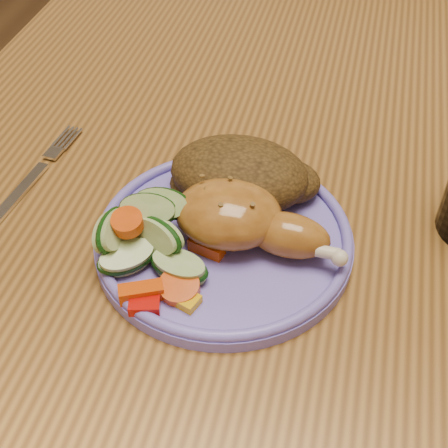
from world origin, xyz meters
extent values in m
cube|color=brown|center=(0.00, 0.00, 0.73)|extent=(0.90, 1.40, 0.04)
cube|color=brown|center=(-0.39, 0.64, 0.35)|extent=(0.06, 0.06, 0.71)
cube|color=#4C2D16|center=(0.00, 0.55, 0.43)|extent=(0.42, 0.42, 0.04)
cylinder|color=#4C2D16|center=(-0.18, 0.37, 0.21)|extent=(0.04, 0.04, 0.41)
cylinder|color=#4C2D16|center=(-0.18, 0.73, 0.21)|extent=(0.04, 0.04, 0.41)
cylinder|color=#4C2D16|center=(0.18, 0.37, 0.21)|extent=(0.04, 0.04, 0.41)
cylinder|color=#4C2D16|center=(0.18, 0.73, 0.21)|extent=(0.04, 0.04, 0.41)
cylinder|color=#6C5EC9|center=(-0.08, -0.15, 0.76)|extent=(0.23, 0.23, 0.01)
torus|color=#6C5EC9|center=(-0.08, -0.15, 0.77)|extent=(0.23, 0.23, 0.01)
ellipsoid|color=#A36422|center=(-0.08, -0.14, 0.79)|extent=(0.10, 0.08, 0.05)
ellipsoid|color=#A36422|center=(-0.03, -0.15, 0.78)|extent=(0.08, 0.04, 0.04)
sphere|color=beige|center=(0.02, -0.17, 0.78)|extent=(0.01, 0.01, 0.01)
ellipsoid|color=#493112|center=(-0.08, -0.09, 0.79)|extent=(0.13, 0.10, 0.06)
ellipsoid|color=#493112|center=(-0.04, -0.08, 0.78)|extent=(0.07, 0.05, 0.04)
ellipsoid|color=#493112|center=(-0.12, -0.10, 0.77)|extent=(0.05, 0.05, 0.03)
cube|color=#A50A05|center=(-0.13, -0.24, 0.77)|extent=(0.03, 0.03, 0.01)
cube|color=#E5A507|center=(-0.09, -0.23, 0.77)|extent=(0.02, 0.02, 0.01)
cube|color=#DA4607|center=(-0.09, -0.17, 0.77)|extent=(0.03, 0.02, 0.01)
cylinder|color=#DA4607|center=(-0.16, -0.18, 0.80)|extent=(0.03, 0.03, 0.02)
cylinder|color=#DA4607|center=(-0.10, -0.22, 0.77)|extent=(0.03, 0.04, 0.02)
cube|color=#DA4607|center=(-0.13, -0.23, 0.77)|extent=(0.04, 0.03, 0.01)
cylinder|color=#ADC17E|center=(-0.15, -0.16, 0.80)|extent=(0.05, 0.05, 0.04)
cylinder|color=#ADC17E|center=(-0.13, -0.18, 0.78)|extent=(0.06, 0.05, 0.05)
cylinder|color=#ADC17E|center=(-0.17, -0.18, 0.79)|extent=(0.04, 0.05, 0.05)
cylinder|color=#ADC17E|center=(-0.15, -0.20, 0.77)|extent=(0.07, 0.07, 0.03)
cylinder|color=#ADC17E|center=(-0.16, -0.17, 0.77)|extent=(0.06, 0.06, 0.02)
cylinder|color=#ADC17E|center=(-0.11, -0.20, 0.77)|extent=(0.06, 0.06, 0.02)
cylinder|color=#ADC17E|center=(-0.14, -0.15, 0.80)|extent=(0.05, 0.05, 0.04)
cube|color=silver|center=(-0.30, -0.13, 0.75)|extent=(0.02, 0.10, 0.00)
cube|color=silver|center=(-0.29, -0.06, 0.75)|extent=(0.02, 0.06, 0.00)
camera|label=1|loc=(0.01, -0.52, 1.16)|focal=50.00mm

